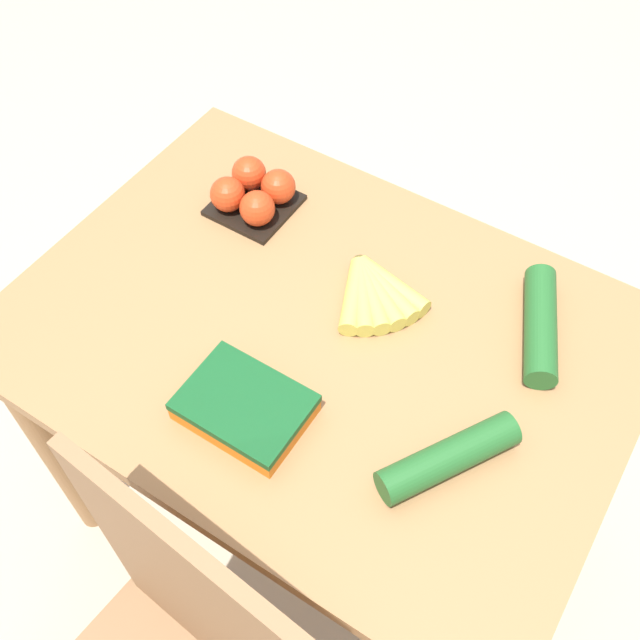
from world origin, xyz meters
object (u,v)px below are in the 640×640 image
(tomato_pack, at_px, (253,193))
(cucumber_far, at_px, (541,325))
(banana_bunch, at_px, (374,292))
(carrot_bag, at_px, (245,406))
(cucumber_near, at_px, (448,457))

(tomato_pack, relative_size, cucumber_far, 0.65)
(banana_bunch, bearing_deg, carrot_bag, 80.54)
(banana_bunch, xyz_separation_m, tomato_pack, (0.30, -0.07, 0.02))
(banana_bunch, distance_m, cucumber_near, 0.33)
(carrot_bag, relative_size, cucumber_far, 0.84)
(tomato_pack, distance_m, cucumber_near, 0.62)
(tomato_pack, relative_size, carrot_bag, 0.77)
(cucumber_far, bearing_deg, banana_bunch, 16.89)
(tomato_pack, distance_m, carrot_bag, 0.45)
(banana_bunch, bearing_deg, cucumber_far, -163.11)
(tomato_pack, xyz_separation_m, carrot_bag, (-0.25, 0.37, -0.01))
(cucumber_near, xyz_separation_m, cucumber_far, (-0.02, -0.30, 0.00))
(banana_bunch, relative_size, cucumber_near, 0.76)
(cucumber_near, bearing_deg, banana_bunch, -40.71)
(tomato_pack, bearing_deg, cucumber_far, -178.85)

